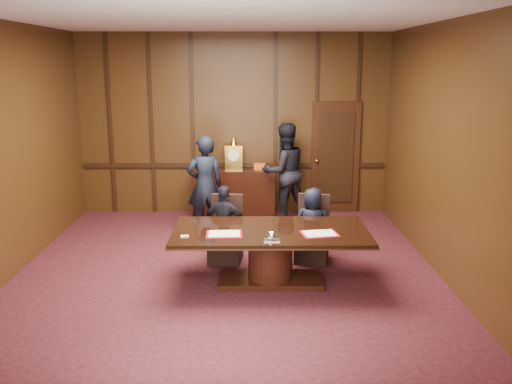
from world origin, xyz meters
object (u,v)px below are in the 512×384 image
witness_right (284,171)px  sideboard (234,190)px  signatory_right (312,226)px  witness_left (205,185)px  conference_table (271,247)px  signatory_left (225,225)px

witness_right → sideboard: bearing=-38.7°
witness_right → signatory_right: bearing=74.4°
witness_left → witness_right: (1.43, 0.93, 0.05)m
conference_table → witness_left: bearing=115.5°
signatory_left → witness_right: 2.59m
signatory_right → signatory_left: bearing=11.6°
conference_table → witness_left: 2.50m
signatory_right → conference_table: bearing=62.5°
sideboard → conference_table: 3.50m
conference_table → signatory_right: 1.03m
signatory_right → witness_right: 2.41m
signatory_left → witness_left: (-0.42, 1.44, 0.28)m
sideboard → signatory_right: bearing=-64.7°
signatory_left → signatory_right: 1.30m
conference_table → signatory_right: bearing=50.9°
witness_left → sideboard: bearing=-126.7°
signatory_right → witness_left: bearing=-28.3°
witness_left → witness_right: size_ratio=0.94×
sideboard → signatory_left: 2.65m
signatory_left → witness_right: witness_right is taller
sideboard → witness_left: bearing=-111.0°
sideboard → witness_right: (0.96, -0.28, 0.43)m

